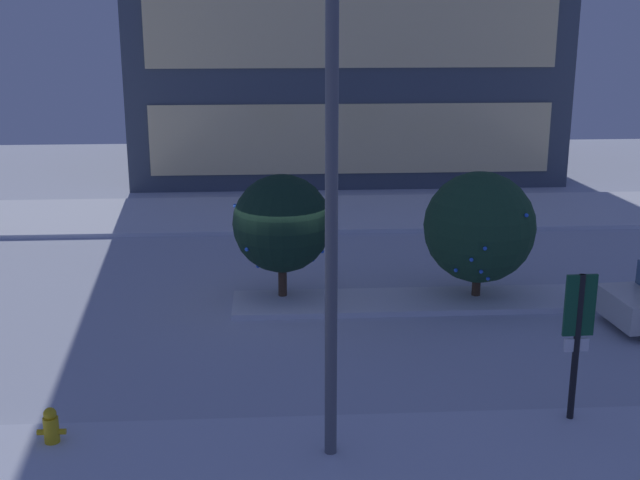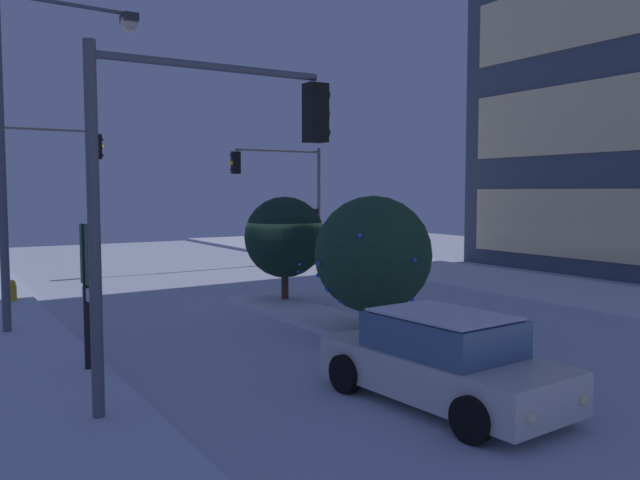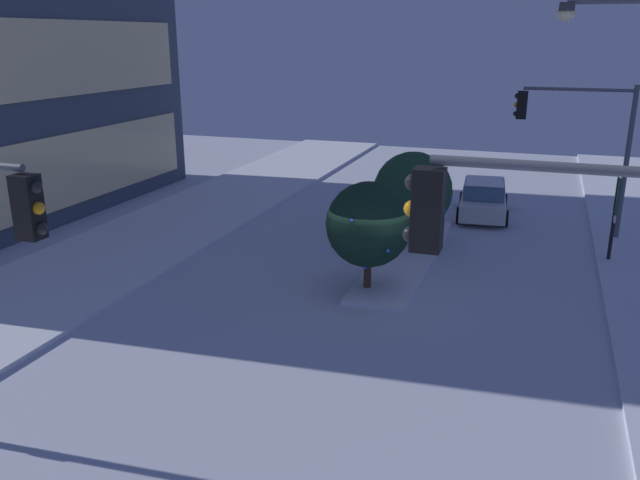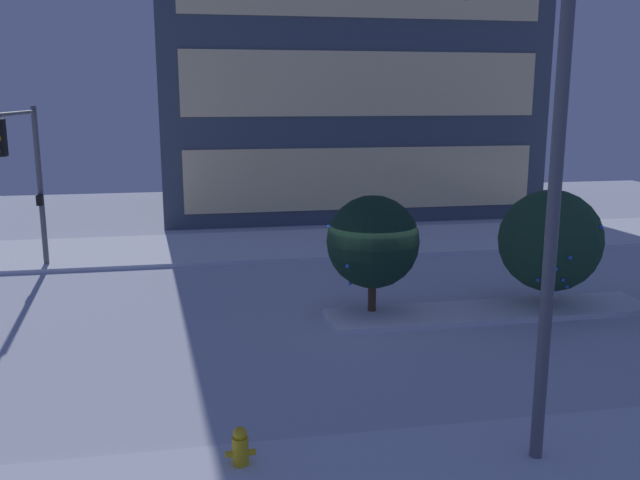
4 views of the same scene
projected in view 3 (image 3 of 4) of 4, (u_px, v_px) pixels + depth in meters
name	position (u px, v px, depth m)	size (l,w,h in m)	color
ground	(369.00, 292.00, 18.98)	(52.00, 52.00, 0.00)	silver
curb_strip_far	(110.00, 257.00, 21.80)	(52.00, 5.20, 0.14)	silver
median_strip	(406.00, 257.00, 21.83)	(9.00, 1.80, 0.14)	silver
car_near	(483.00, 199.00, 26.84)	(4.43, 2.28, 1.49)	silver
traffic_light_corner_near_right	(580.00, 132.00, 23.15)	(0.32, 4.11, 5.59)	#565960
traffic_light_corner_near_left	(628.00, 315.00, 7.22)	(0.32, 4.41, 6.03)	#565960
parking_info_sign	(615.00, 210.00, 20.90)	(0.55, 0.12, 2.85)	black
decorated_tree_median	(413.00, 191.00, 22.87)	(2.86, 2.84, 3.34)	#473323
decorated_tree_left_of_median	(369.00, 225.00, 18.47)	(2.47, 2.52, 3.28)	#473323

